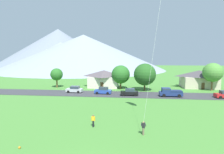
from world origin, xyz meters
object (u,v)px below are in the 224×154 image
(parked_car_black_west_end, at_px, (129,92))
(parked_car_blue_mid_east, at_px, (103,91))
(house_leftmost, at_px, (104,78))
(house_left_center, at_px, (199,79))
(tree_left_of_center, at_px, (145,74))
(tree_center, at_px, (213,72))
(tree_right_of_center, at_px, (121,74))
(watcher_person, at_px, (93,121))
(tree_near_left, at_px, (57,74))
(parked_car_silver_mid_west, at_px, (75,89))
(soccer_ball, at_px, (20,147))
(pickup_truck_navy_west_side, at_px, (170,92))

(parked_car_black_west_end, height_order, parked_car_blue_mid_east, same)
(house_leftmost, relative_size, house_left_center, 0.90)
(tree_left_of_center, relative_size, tree_center, 0.98)
(tree_right_of_center, bearing_deg, watcher_person, -93.57)
(house_left_center, xyz_separation_m, parked_car_blue_mid_east, (-27.54, -12.87, -1.88))
(tree_near_left, distance_m, watcher_person, 34.58)
(house_leftmost, bearing_deg, watcher_person, -83.58)
(house_leftmost, xyz_separation_m, parked_car_blue_mid_east, (1.53, -10.86, -1.85))
(tree_center, bearing_deg, tree_right_of_center, -179.95)
(parked_car_silver_mid_west, bearing_deg, house_left_center, 18.81)
(parked_car_black_west_end, xyz_separation_m, soccer_ball, (-10.78, -26.39, -0.75))
(tree_near_left, bearing_deg, tree_left_of_center, -5.30)
(parked_car_black_west_end, distance_m, parked_car_silver_mid_west, 14.50)
(soccer_ball, bearing_deg, tree_near_left, 107.86)
(parked_car_black_west_end, distance_m, pickup_truck_navy_west_side, 9.50)
(house_leftmost, bearing_deg, house_left_center, 3.96)
(tree_right_of_center, bearing_deg, tree_left_of_center, -18.53)
(house_left_center, height_order, tree_right_of_center, tree_right_of_center)
(tree_left_of_center, xyz_separation_m, parked_car_blue_mid_east, (-10.72, -5.74, -3.66))
(parked_car_blue_mid_east, bearing_deg, house_leftmost, 98.03)
(parked_car_blue_mid_east, relative_size, watcher_person, 2.56)
(tree_right_of_center, relative_size, watcher_person, 4.14)
(parked_car_black_west_end, distance_m, soccer_ball, 28.52)
(tree_left_of_center, distance_m, parked_car_blue_mid_east, 12.70)
(house_left_center, xyz_separation_m, soccer_ball, (-31.69, -40.53, -2.62))
(house_left_center, relative_size, parked_car_silver_mid_west, 2.47)
(tree_center, height_order, parked_car_black_west_end, tree_center)
(parked_car_blue_mid_east, bearing_deg, parked_car_silver_mid_west, 173.64)
(pickup_truck_navy_west_side, bearing_deg, tree_left_of_center, 127.31)
(parked_car_blue_mid_east, bearing_deg, soccer_ball, -98.53)
(pickup_truck_navy_west_side, bearing_deg, tree_right_of_center, 142.49)
(tree_center, xyz_separation_m, parked_car_black_west_end, (-22.75, -9.32, -4.19))
(watcher_person, bearing_deg, house_left_center, 53.31)
(pickup_truck_navy_west_side, bearing_deg, house_leftmost, 145.35)
(pickup_truck_navy_west_side, bearing_deg, parked_car_blue_mid_east, 175.23)
(watcher_person, distance_m, soccer_ball, 8.95)
(parked_car_silver_mid_west, xyz_separation_m, pickup_truck_navy_west_side, (23.83, -2.21, 0.19))
(tree_center, distance_m, parked_car_silver_mid_west, 38.01)
(house_left_center, height_order, parked_car_silver_mid_west, house_left_center)
(tree_left_of_center, bearing_deg, house_left_center, 22.95)
(watcher_person, bearing_deg, parked_car_black_west_end, 77.22)
(parked_car_blue_mid_east, distance_m, watcher_person, 21.40)
(watcher_person, bearing_deg, tree_center, 47.08)
(parked_car_silver_mid_west, bearing_deg, pickup_truck_navy_west_side, -5.29)
(parked_car_silver_mid_west, bearing_deg, watcher_person, -66.14)
(tree_center, distance_m, parked_car_blue_mid_east, 30.74)
(parked_car_black_west_end, relative_size, parked_car_silver_mid_west, 1.00)
(tree_center, height_order, pickup_truck_navy_west_side, tree_center)
(house_left_center, relative_size, tree_right_of_center, 1.52)
(house_leftmost, relative_size, tree_center, 1.24)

